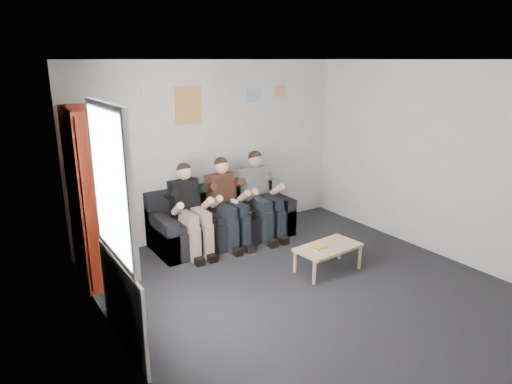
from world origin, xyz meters
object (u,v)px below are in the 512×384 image
Objects in this scene: sofa at (222,221)px; person_middle at (228,203)px; bookshelf at (90,196)px; person_right at (262,196)px; person_left at (191,210)px; coffee_table at (328,249)px.

sofa is 1.64× the size of person_middle.
sofa is at bearing 11.90° from bookshelf.
person_right is (0.60, -0.20, 0.37)m from sofa.
sofa is 1.00× the size of bookshelf.
person_middle is at bearing 6.10° from bookshelf.
bookshelf is at bearing 173.51° from person_right.
bookshelf is 1.61× the size of person_right.
person_left is (1.36, 0.03, -0.43)m from bookshelf.
person_middle is at bearing -3.81° from person_left.
sofa is at bearing 110.75° from coffee_table.
coffee_table is (0.65, -1.71, 0.01)m from sofa.
person_right reaches higher than person_left.
sofa is at bearing 86.12° from person_middle.
coffee_table is at bearing -95.40° from person_right.
person_left is 0.97× the size of person_right.
sofa is 0.41m from person_middle.
coffee_table is 1.55m from person_right.
bookshelf is 1.66× the size of person_left.
bookshelf is 2.50× the size of coffee_table.
person_middle is 0.98× the size of person_right.
person_middle reaches higher than sofa.
person_right is (2.56, 0.03, -0.42)m from bookshelf.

